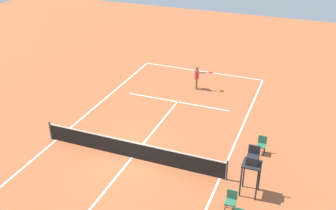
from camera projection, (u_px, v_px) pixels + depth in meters
The scene contains 8 objects.
ground_plane at pixel (132, 158), 20.18m from camera, with size 60.00×60.00×0.00m, color #AD5933.
court_lines at pixel (132, 157), 20.18m from camera, with size 9.28×24.42×0.01m.
tennis_net at pixel (132, 149), 19.95m from camera, with size 9.88×0.10×1.07m.
player_serving at pixel (197, 76), 27.03m from camera, with size 1.28×0.58×1.61m.
tennis_ball at pixel (160, 98), 26.13m from camera, with size 0.07×0.07×0.07m, color #CCE033.
umpire_chair at pixel (252, 163), 17.03m from camera, with size 0.80×0.80×2.41m.
courtside_chair_mid at pixel (262, 144), 20.31m from camera, with size 0.44×0.46×0.95m.
courtside_chair_far at pixel (231, 200), 16.54m from camera, with size 0.44×0.46×0.95m.
Camera 1 is at (-7.77, 14.84, 11.71)m, focal length 42.45 mm.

